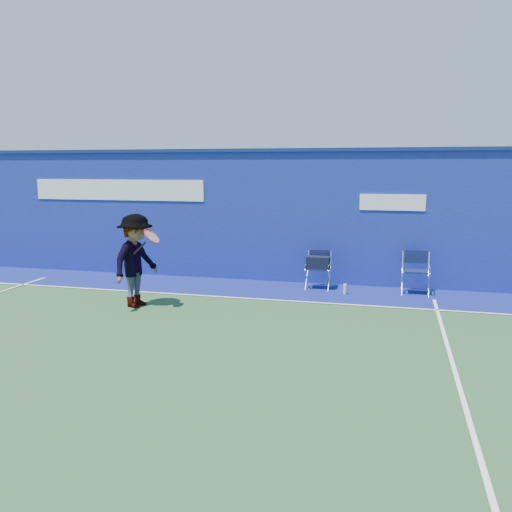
% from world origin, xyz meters
% --- Properties ---
extents(ground, '(80.00, 80.00, 0.00)m').
position_xyz_m(ground, '(0.00, 0.00, 0.00)').
color(ground, '#2A502B').
rests_on(ground, ground).
extents(stadium_wall, '(24.00, 0.50, 3.08)m').
position_xyz_m(stadium_wall, '(-0.00, 5.20, 1.55)').
color(stadium_wall, navy).
rests_on(stadium_wall, ground).
extents(out_of_bounds_strip, '(24.00, 1.80, 0.01)m').
position_xyz_m(out_of_bounds_strip, '(0.00, 4.10, 0.00)').
color(out_of_bounds_strip, navy).
rests_on(out_of_bounds_strip, ground).
extents(court_lines, '(24.00, 12.00, 0.01)m').
position_xyz_m(court_lines, '(0.00, 0.60, 0.01)').
color(court_lines, white).
rests_on(court_lines, out_of_bounds_strip).
extents(directors_chair_left, '(0.50, 0.46, 0.85)m').
position_xyz_m(directors_chair_left, '(2.08, 4.49, 0.36)').
color(directors_chair_left, silver).
rests_on(directors_chair_left, ground).
extents(directors_chair_right, '(0.54, 0.48, 0.90)m').
position_xyz_m(directors_chair_right, '(4.14, 4.51, 0.28)').
color(directors_chair_right, silver).
rests_on(directors_chair_right, ground).
extents(water_bottle, '(0.07, 0.07, 0.22)m').
position_xyz_m(water_bottle, '(2.70, 4.11, 0.11)').
color(water_bottle, silver).
rests_on(water_bottle, ground).
extents(tennis_player, '(0.98, 1.27, 1.79)m').
position_xyz_m(tennis_player, '(-1.11, 2.12, 0.90)').
color(tennis_player, '#EA4738').
rests_on(tennis_player, ground).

